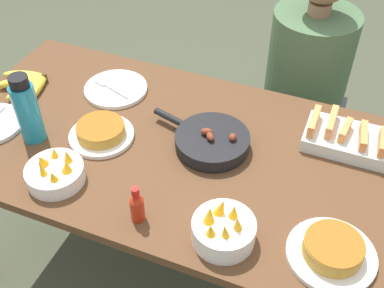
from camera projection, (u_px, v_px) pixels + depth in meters
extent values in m
plane|color=#474C38|center=(192.00, 273.00, 2.15)|extent=(14.00, 14.00, 0.00)
cube|color=brown|center=(192.00, 154.00, 1.65)|extent=(1.76, 0.86, 0.03)
cylinder|color=brown|center=(67.00, 118.00, 2.38)|extent=(0.07, 0.07, 0.72)
ellipsoid|color=yellow|center=(25.00, 76.00, 1.92)|extent=(0.19, 0.09, 0.04)
ellipsoid|color=yellow|center=(22.00, 81.00, 1.89)|extent=(0.18, 0.16, 0.04)
ellipsoid|color=yellow|center=(27.00, 83.00, 1.89)|extent=(0.12, 0.16, 0.04)
ellipsoid|color=yellow|center=(27.00, 87.00, 1.87)|extent=(0.09, 0.19, 0.04)
ellipsoid|color=yellow|center=(30.00, 88.00, 1.86)|extent=(0.06, 0.19, 0.04)
ellipsoid|color=yellow|center=(35.00, 91.00, 1.85)|extent=(0.07, 0.20, 0.03)
cylinder|color=#4C3819|center=(45.00, 78.00, 1.92)|extent=(0.02, 0.02, 0.04)
cube|color=silver|center=(353.00, 142.00, 1.63)|extent=(0.33, 0.18, 0.05)
cube|color=#ED8E4C|center=(314.00, 122.00, 1.64)|extent=(0.02, 0.13, 0.05)
cube|color=#ED8E4C|center=(331.00, 122.00, 1.63)|extent=(0.02, 0.14, 0.05)
cube|color=#ED8E4C|center=(345.00, 130.00, 1.61)|extent=(0.03, 0.10, 0.04)
cube|color=#ED8E4C|center=(363.00, 136.00, 1.59)|extent=(0.03, 0.13, 0.04)
cube|color=#ED8E4C|center=(382.00, 142.00, 1.56)|extent=(0.03, 0.12, 0.05)
cylinder|color=black|center=(212.00, 146.00, 1.64)|extent=(0.25, 0.25, 0.01)
cylinder|color=black|center=(212.00, 141.00, 1.63)|extent=(0.25, 0.25, 0.04)
cylinder|color=black|center=(169.00, 117.00, 1.71)|extent=(0.13, 0.06, 0.02)
ellipsoid|color=brown|center=(207.00, 132.00, 1.61)|extent=(0.05, 0.04, 0.03)
ellipsoid|color=brown|center=(210.00, 137.00, 1.59)|extent=(0.05, 0.05, 0.03)
ellipsoid|color=brown|center=(233.00, 137.00, 1.59)|extent=(0.03, 0.03, 0.03)
cylinder|color=white|center=(102.00, 136.00, 1.68)|extent=(0.23, 0.23, 0.02)
cylinder|color=gold|center=(101.00, 130.00, 1.66)|extent=(0.17, 0.17, 0.04)
cylinder|color=#9B601E|center=(100.00, 126.00, 1.65)|extent=(0.17, 0.17, 0.00)
cylinder|color=white|center=(331.00, 255.00, 1.32)|extent=(0.25, 0.25, 0.02)
cylinder|color=gold|center=(333.00, 248.00, 1.30)|extent=(0.16, 0.16, 0.04)
cylinder|color=#9B601E|center=(335.00, 243.00, 1.28)|extent=(0.16, 0.16, 0.00)
cylinder|color=white|center=(116.00, 89.00, 1.88)|extent=(0.25, 0.25, 0.02)
cylinder|color=#B2B2B7|center=(116.00, 92.00, 1.85)|extent=(0.12, 0.05, 0.01)
cube|color=#B2B2B7|center=(100.00, 83.00, 1.89)|extent=(0.05, 0.04, 0.00)
cylinder|color=white|center=(224.00, 231.00, 1.35)|extent=(0.18, 0.18, 0.07)
cone|color=#F4A819|center=(238.00, 224.00, 1.29)|extent=(0.03, 0.04, 0.06)
cone|color=#F4A819|center=(234.00, 212.00, 1.32)|extent=(0.05, 0.04, 0.06)
cone|color=#F4A819|center=(221.00, 207.00, 1.33)|extent=(0.06, 0.05, 0.06)
cone|color=#F4A819|center=(209.00, 215.00, 1.32)|extent=(0.04, 0.05, 0.06)
cone|color=#F4A819|center=(211.00, 231.00, 1.28)|extent=(0.04, 0.04, 0.04)
cone|color=#F4A819|center=(225.00, 232.00, 1.28)|extent=(0.04, 0.04, 0.05)
cylinder|color=white|center=(55.00, 174.00, 1.52)|extent=(0.18, 0.18, 0.05)
cone|color=#F4A819|center=(67.00, 167.00, 1.48)|extent=(0.05, 0.05, 0.05)
cone|color=#F4A819|center=(67.00, 157.00, 1.51)|extent=(0.05, 0.04, 0.05)
cone|color=#F4A819|center=(54.00, 153.00, 1.52)|extent=(0.04, 0.04, 0.05)
cone|color=#F4A819|center=(42.00, 161.00, 1.49)|extent=(0.04, 0.05, 0.06)
cone|color=#F4A819|center=(42.00, 169.00, 1.47)|extent=(0.04, 0.04, 0.06)
cone|color=#F4A819|center=(53.00, 177.00, 1.45)|extent=(0.05, 0.05, 0.04)
cylinder|color=teal|center=(28.00, 113.00, 1.61)|extent=(0.08, 0.08, 0.22)
cylinder|color=black|center=(19.00, 82.00, 1.52)|extent=(0.06, 0.06, 0.04)
cylinder|color=#B72814|center=(137.00, 209.00, 1.40)|extent=(0.04, 0.04, 0.08)
cone|color=#B72814|center=(136.00, 198.00, 1.36)|extent=(0.04, 0.04, 0.02)
cylinder|color=red|center=(135.00, 192.00, 1.34)|extent=(0.02, 0.02, 0.03)
cube|color=black|center=(292.00, 149.00, 2.39)|extent=(0.39, 0.39, 0.48)
cylinder|color=#476642|center=(308.00, 67.00, 2.06)|extent=(0.35, 0.35, 0.50)
cylinder|color=#9E7051|center=(320.00, 8.00, 1.87)|extent=(0.09, 0.09, 0.05)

